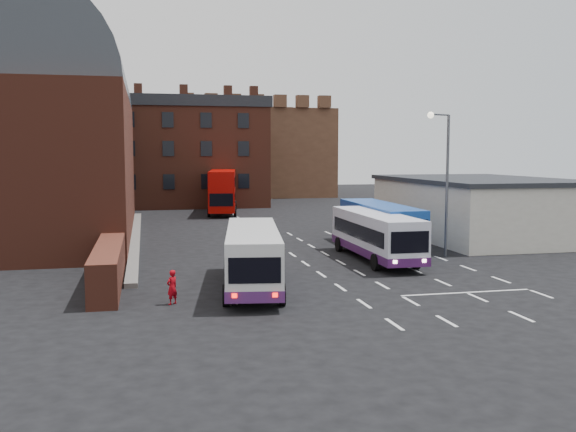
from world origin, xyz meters
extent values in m
plane|color=black|center=(0.00, 0.00, 0.00)|extent=(180.00, 180.00, 0.00)
cube|color=#602B1E|center=(-15.50, 21.00, 5.00)|extent=(12.00, 28.00, 10.00)
cylinder|color=#1E2328|center=(-15.50, 21.00, 10.00)|extent=(12.00, 26.00, 12.00)
cube|color=#602B1E|center=(-10.20, 2.00, 0.90)|extent=(1.20, 10.00, 1.80)
cube|color=beige|center=(15.00, 14.00, 2.00)|extent=(10.00, 16.00, 4.00)
cube|color=#282B30|center=(15.00, 14.00, 4.10)|extent=(10.40, 16.40, 0.30)
cube|color=brown|center=(-6.00, 46.00, 5.50)|extent=(22.00, 10.00, 11.00)
cube|color=brown|center=(6.00, 66.00, 6.00)|extent=(22.00, 22.00, 12.00)
cube|color=silver|center=(-3.86, 0.03, 1.56)|extent=(3.65, 10.01, 2.22)
cube|color=black|center=(-3.86, 0.03, 1.69)|extent=(3.53, 8.83, 0.80)
cylinder|color=black|center=(-4.49, 3.27, 0.44)|extent=(0.38, 0.92, 0.89)
cylinder|color=black|center=(-5.47, -3.24, 0.44)|extent=(0.38, 0.92, 0.89)
cylinder|color=black|center=(-2.29, 2.94, 0.44)|extent=(0.38, 0.92, 0.89)
cylinder|color=black|center=(-3.27, -3.57, 0.44)|extent=(0.38, 0.92, 0.89)
cube|color=silver|center=(4.13, 5.86, 1.56)|extent=(2.35, 9.85, 2.23)
cube|color=black|center=(4.13, 5.86, 1.70)|extent=(2.40, 8.65, 0.80)
cylinder|color=black|center=(5.20, 2.72, 0.45)|extent=(0.26, 0.90, 0.89)
cylinder|color=black|center=(5.28, 9.32, 0.45)|extent=(0.26, 0.90, 0.89)
cylinder|color=black|center=(2.97, 2.75, 0.45)|extent=(0.26, 0.90, 0.89)
cylinder|color=black|center=(3.05, 9.35, 0.45)|extent=(0.26, 0.90, 0.89)
cube|color=#15439B|center=(6.00, 10.16, 1.64)|extent=(2.66, 10.38, 2.34)
cube|color=black|center=(6.00, 10.16, 1.78)|extent=(2.68, 9.18, 0.84)
cylinder|color=black|center=(7.07, 6.85, 0.47)|extent=(0.29, 0.94, 0.94)
cylinder|color=black|center=(7.28, 13.78, 0.47)|extent=(0.29, 0.94, 0.94)
cylinder|color=black|center=(4.73, 6.92, 0.47)|extent=(0.29, 0.94, 0.94)
cylinder|color=black|center=(4.94, 13.85, 0.47)|extent=(0.29, 0.94, 0.94)
cube|color=#9E0400|center=(-0.92, 35.71, 2.39)|extent=(3.96, 10.99, 3.81)
cube|color=black|center=(-0.92, 35.71, 1.86)|extent=(3.85, 9.81, 0.88)
cylinder|color=black|center=(-0.20, 32.15, 0.49)|extent=(0.41, 1.01, 0.98)
cylinder|color=black|center=(0.84, 39.31, 0.49)|extent=(0.41, 1.01, 0.98)
cylinder|color=black|center=(-2.62, 32.50, 0.49)|extent=(0.41, 1.01, 0.98)
cylinder|color=black|center=(-1.58, 39.66, 0.49)|extent=(0.41, 1.01, 0.98)
cylinder|color=#4C4E53|center=(8.60, 6.21, 4.10)|extent=(0.16, 0.16, 8.20)
cylinder|color=#4C4E53|center=(7.93, 5.97, 8.20)|extent=(1.38, 0.58, 0.10)
sphere|color=#FFF2CC|center=(7.25, 5.73, 8.15)|extent=(0.37, 0.37, 0.37)
imported|color=#9C050F|center=(-7.52, -2.43, 0.70)|extent=(0.60, 0.59, 1.40)
imported|color=#A19381|center=(-5.27, -3.06, 0.67)|extent=(0.78, 0.70, 1.34)
camera|label=1|loc=(-8.50, -27.97, 6.03)|focal=40.00mm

